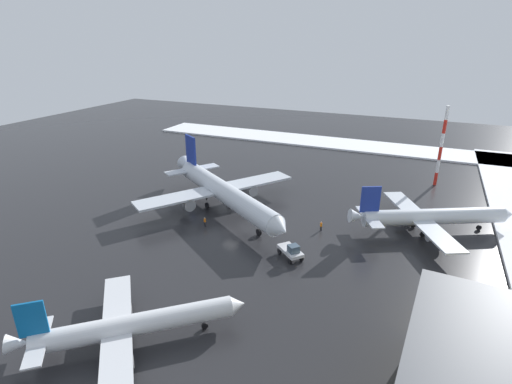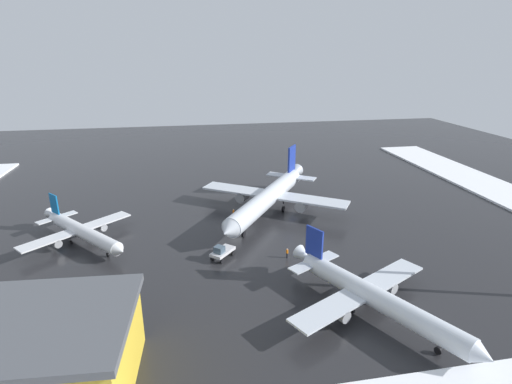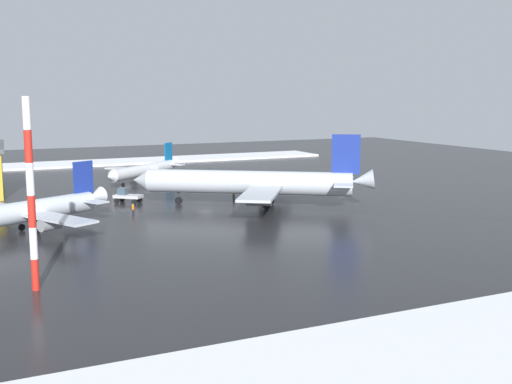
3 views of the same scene
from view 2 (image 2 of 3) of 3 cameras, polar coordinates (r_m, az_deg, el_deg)
name	(u,v)px [view 2 (image 2 of 3)]	position (r m, az deg, el deg)	size (l,w,h in m)	color
ground_plane	(236,227)	(79.84, -2.82, -4.95)	(240.00, 240.00, 0.00)	#232326
airplane_parked_starboard	(269,197)	(84.61, 1.86, -0.66)	(29.83, 34.70, 11.77)	silver
airplane_foreground_jet	(82,231)	(78.46, -23.65, -5.16)	(19.01, 20.38, 7.42)	silver
airplane_parked_portside	(373,296)	(55.71, 16.34, -14.06)	(22.89, 26.85, 8.65)	silver
pushback_tug	(222,251)	(67.77, -4.90, -8.46)	(4.68, 4.92, 2.50)	silver
ground_crew_near_tug	(287,253)	(68.06, 4.47, -8.62)	(0.36, 0.36, 1.71)	black
ground_crew_mid_apron	(233,212)	(84.18, -3.24, -2.92)	(0.36, 0.36, 1.71)	black
cargo_hangar	(5,360)	(48.83, -32.27, -19.62)	(25.95, 16.65, 8.80)	gold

